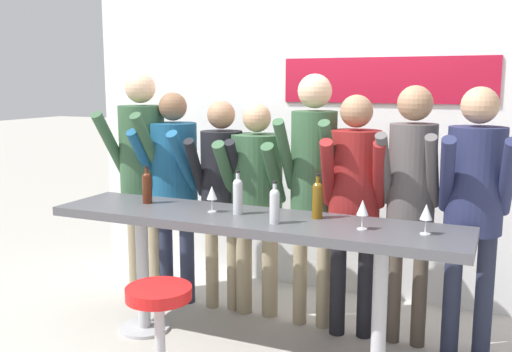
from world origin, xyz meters
name	(u,v)px	position (x,y,z in m)	size (l,w,h in m)	color
ground_plane	(251,351)	(0.00, 0.00, 0.00)	(40.00, 40.00, 0.00)	#B2ADA3
back_wall	(318,136)	(0.01, 1.38, 1.33)	(4.34, 0.12, 2.64)	white
tasting_table	(250,236)	(0.00, 0.00, 0.80)	(2.74, 0.60, 0.93)	#4C4C51
bar_stool	(160,322)	(-0.28, -0.66, 0.42)	(0.40, 0.40, 0.63)	#B2B2B7
person_far_left	(142,160)	(-1.22, 0.56, 1.16)	(0.45, 0.58, 1.86)	gray
person_left	(174,175)	(-0.93, 0.58, 1.06)	(0.44, 0.54, 1.70)	#23283D
person_center_left	(221,181)	(-0.51, 0.59, 1.03)	(0.44, 0.55, 1.65)	gray
person_center	(256,188)	(-0.22, 0.59, 1.00)	(0.48, 0.56, 1.63)	gray
person_center_right	(313,171)	(0.24, 0.56, 1.16)	(0.41, 0.55, 1.84)	gray
person_right	(354,190)	(0.55, 0.51, 1.06)	(0.48, 0.58, 1.70)	black
person_far_right	(411,185)	(0.92, 0.53, 1.11)	(0.37, 0.51, 1.76)	#473D33
person_rightmost	(474,193)	(1.32, 0.50, 1.10)	(0.45, 0.57, 1.76)	#23283D
wine_bottle_0	(147,186)	(-0.84, 0.07, 1.05)	(0.07, 0.07, 0.27)	#4C1E0F
wine_bottle_1	(275,204)	(0.21, -0.11, 1.05)	(0.06, 0.06, 0.26)	#B7BCC1
wine_bottle_2	(317,198)	(0.41, 0.12, 1.06)	(0.07, 0.07, 0.29)	brown
wine_bottle_3	(238,194)	(-0.10, 0.03, 1.06)	(0.06, 0.06, 0.29)	#B7BCC1
wine_glass_0	(363,209)	(0.74, -0.04, 1.05)	(0.07, 0.07, 0.18)	silver
wine_glass_1	(212,194)	(-0.28, 0.01, 1.05)	(0.07, 0.07, 0.18)	silver
wine_glass_2	(426,213)	(1.09, 0.00, 1.05)	(0.07, 0.07, 0.18)	silver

